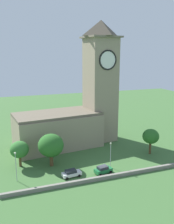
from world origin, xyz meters
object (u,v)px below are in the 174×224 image
(tree_riverside_west, at_px, (151,136))
(tree_churchyard, at_px, (19,150))
(car_green, at_px, (103,170))
(streetlamp_west_mid, at_px, (111,151))
(church, at_px, (77,107))
(streetlamp_west_end, at_px, (16,162))
(car_white, at_px, (71,173))
(tree_riverside_east, at_px, (51,145))

(tree_riverside_west, xyz_separation_m, tree_churchyard, (-34.48, 3.96, -0.63))
(car_green, bearing_deg, tree_churchyard, 149.74)
(streetlamp_west_mid, distance_m, tree_churchyard, 22.07)
(church, xyz_separation_m, streetlamp_west_end, (-19.68, -18.40, -6.72))
(car_white, height_order, tree_churchyard, tree_churchyard)
(streetlamp_west_end, distance_m, tree_riverside_east, 9.98)
(church, relative_size, car_green, 8.35)
(car_white, relative_size, tree_churchyard, 0.70)
(car_white, xyz_separation_m, tree_riverside_west, (24.16, 5.41, 4.14))
(church, distance_m, tree_riverside_west, 23.00)
(car_white, relative_size, tree_riverside_west, 0.63)
(car_green, xyz_separation_m, tree_churchyard, (-17.68, 10.32, 3.43))
(tree_churchyard, bearing_deg, streetlamp_west_end, -100.74)
(streetlamp_west_mid, bearing_deg, car_white, -173.91)
(car_green, height_order, tree_churchyard, tree_churchyard)
(church, distance_m, car_white, 24.34)
(church, distance_m, streetlamp_west_mid, 20.72)
(car_white, relative_size, streetlamp_west_mid, 0.69)
(tree_riverside_west, relative_size, tree_churchyard, 1.10)
(tree_riverside_east, relative_size, tree_riverside_west, 1.16)
(car_white, bearing_deg, church, 68.75)
(car_green, distance_m, tree_churchyard, 20.76)
(car_green, xyz_separation_m, streetlamp_west_mid, (2.76, 2.02, 3.46))
(tree_riverside_west, bearing_deg, tree_churchyard, 173.44)
(car_white, height_order, tree_riverside_east, tree_riverside_east)
(tree_riverside_west, bearing_deg, streetlamp_west_end, -174.74)
(tree_churchyard, bearing_deg, tree_riverside_west, -6.56)
(church, bearing_deg, tree_riverside_west, -43.03)
(car_white, bearing_deg, car_green, -7.30)
(car_green, distance_m, streetlamp_west_mid, 4.87)
(tree_riverside_east, bearing_deg, car_white, -66.50)
(church, relative_size, streetlamp_west_end, 5.48)
(car_white, height_order, streetlamp_west_mid, streetlamp_west_mid)
(car_green, xyz_separation_m, tree_riverside_west, (16.80, 6.35, 4.06))
(tree_riverside_west, distance_m, tree_churchyard, 34.72)
(car_green, distance_m, streetlamp_west_end, 19.64)
(church, height_order, tree_riverside_west, church)
(church, height_order, car_white, church)
(streetlamp_west_end, xyz_separation_m, streetlamp_west_mid, (21.83, -1.03, -0.13))
(car_green, height_order, streetlamp_west_end, streetlamp_west_end)
(car_white, xyz_separation_m, streetlamp_west_end, (-11.70, 2.11, 3.67))
(streetlamp_west_end, relative_size, tree_riverside_east, 0.82)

